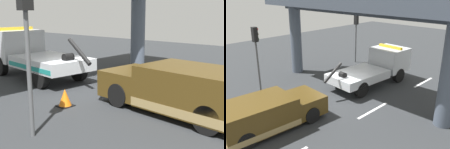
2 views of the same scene
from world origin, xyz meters
TOP-DOWN VIEW (x-y plane):
  - ground_plane at (0.00, 0.00)m, footprint 60.00×40.00m
  - lane_stripe_mid at (0.00, -2.54)m, footprint 2.60×0.16m
  - lane_stripe_east at (6.00, -2.54)m, footprint 2.60×0.16m
  - tow_truck_white at (3.72, -0.05)m, footprint 7.32×2.78m
  - towed_van_green at (-5.00, 0.00)m, footprint 5.33×2.52m
  - traffic_light_near at (-2.98, 4.31)m, footprint 0.39×0.32m
  - traffic_cone_orange at (-1.63, 2.06)m, footprint 0.52×0.52m

SIDE VIEW (x-z plane):
  - ground_plane at x=0.00m, z-range -0.10..0.00m
  - lane_stripe_mid at x=0.00m, z-range 0.00..0.01m
  - lane_stripe_east at x=6.00m, z-range 0.00..0.01m
  - traffic_cone_orange at x=-1.63m, z-range -0.02..0.61m
  - towed_van_green at x=-5.00m, z-range -0.01..1.57m
  - tow_truck_white at x=3.72m, z-range -0.03..2.43m
  - traffic_light_near at x=-2.98m, z-range 0.97..5.19m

